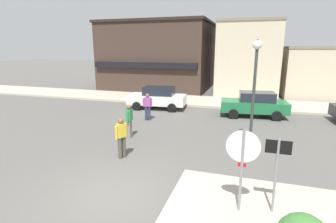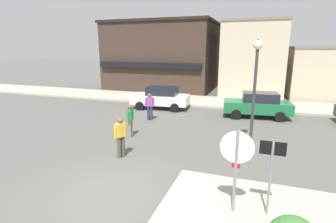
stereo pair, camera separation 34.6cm
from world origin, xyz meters
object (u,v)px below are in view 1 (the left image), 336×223
object	(u,v)px
stop_sign	(242,160)
pedestrian_crossing_near	(122,137)
pedestrian_kerb_side	(148,106)
one_way_sign	(276,168)
parked_car_nearest	(158,97)
pedestrian_crossing_far	(129,120)
lamp_post	(255,79)
parked_car_second	(254,104)

from	to	relation	value
stop_sign	pedestrian_crossing_near	distance (m)	5.17
pedestrian_kerb_side	one_way_sign	bearing A→B (deg)	-49.85
parked_car_nearest	pedestrian_crossing_far	bearing A→B (deg)	-82.55
stop_sign	pedestrian_crossing_far	distance (m)	7.10
stop_sign	pedestrian_crossing_far	xyz separation A→B (m)	(-5.30, 4.67, -0.65)
lamp_post	pedestrian_kerb_side	world-z (taller)	lamp_post
lamp_post	pedestrian_crossing_far	size ratio (longest dim) A/B	2.82
lamp_post	parked_car_nearest	distance (m)	8.95
lamp_post	pedestrian_crossing_far	bearing A→B (deg)	-176.79
one_way_sign	lamp_post	bearing A→B (deg)	97.01
pedestrian_crossing_near	pedestrian_crossing_far	size ratio (longest dim) A/B	1.00
pedestrian_crossing_far	pedestrian_kerb_side	distance (m)	3.18
lamp_post	pedestrian_kerb_side	size ratio (longest dim) A/B	2.82
one_way_sign	parked_car_nearest	distance (m)	12.80
lamp_post	parked_car_second	bearing A→B (deg)	88.22
stop_sign	parked_car_second	distance (m)	10.69
lamp_post	stop_sign	bearing A→B (deg)	-92.52
pedestrian_crossing_near	pedestrian_crossing_far	bearing A→B (deg)	108.52
stop_sign	lamp_post	size ratio (longest dim) A/B	0.51
pedestrian_crossing_far	pedestrian_kerb_side	world-z (taller)	same
lamp_post	pedestrian_crossing_near	distance (m)	5.81
one_way_sign	pedestrian_crossing_near	distance (m)	5.80
parked_car_nearest	parked_car_second	size ratio (longest dim) A/B	0.99
parked_car_nearest	pedestrian_crossing_far	xyz separation A→B (m)	(0.82, -6.26, 0.06)
pedestrian_crossing_near	pedestrian_crossing_far	world-z (taller)	same
parked_car_second	pedestrian_crossing_far	distance (m)	8.27
stop_sign	pedestrian_kerb_side	world-z (taller)	stop_sign
parked_car_nearest	pedestrian_crossing_far	world-z (taller)	pedestrian_crossing_far
stop_sign	lamp_post	distance (m)	5.19
pedestrian_crossing_near	pedestrian_crossing_far	xyz separation A→B (m)	(-0.77, 2.28, 0.00)
pedestrian_crossing_near	pedestrian_kerb_side	distance (m)	5.55
one_way_sign	pedestrian_crossing_far	size ratio (longest dim) A/B	1.30
parked_car_nearest	lamp_post	bearing A→B (deg)	-43.17
pedestrian_crossing_far	pedestrian_kerb_side	bearing A→B (deg)	96.08
pedestrian_crossing_far	pedestrian_kerb_side	size ratio (longest dim) A/B	1.00
pedestrian_crossing_near	pedestrian_kerb_side	xyz separation A→B (m)	(-1.10, 5.44, 0.00)
stop_sign	pedestrian_crossing_far	size ratio (longest dim) A/B	1.43
pedestrian_crossing_near	lamp_post	bearing A→B (deg)	28.60
parked_car_nearest	parked_car_second	xyz separation A→B (m)	(6.52, -0.27, 0.00)
pedestrian_crossing_far	pedestrian_crossing_near	bearing A→B (deg)	-71.48
stop_sign	parked_car_nearest	bearing A→B (deg)	119.26
stop_sign	one_way_sign	world-z (taller)	stop_sign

